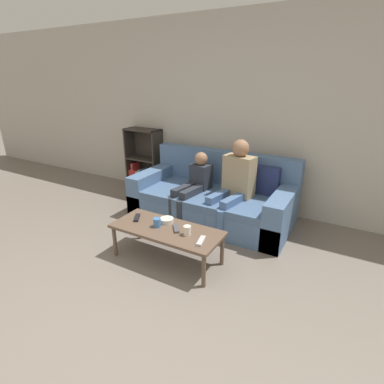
{
  "coord_description": "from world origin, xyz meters",
  "views": [
    {
      "loc": [
        1.45,
        -1.1,
        1.79
      ],
      "look_at": [
        -0.12,
        1.66,
        0.57
      ],
      "focal_mm": 28.0,
      "sensor_mm": 36.0,
      "label": 1
    }
  ],
  "objects_px": {
    "tv_remote_0": "(201,241)",
    "snack_bowl": "(167,220)",
    "person_child": "(194,183)",
    "person_adult": "(235,179)",
    "tv_remote_2": "(176,228)",
    "cup_far": "(187,230)",
    "coffee_table": "(167,231)",
    "cup_near": "(157,223)",
    "couch": "(214,199)",
    "bookshelf": "(144,165)",
    "tv_remote_1": "(137,218)"
  },
  "relations": [
    {
      "from": "bookshelf",
      "to": "coffee_table",
      "type": "xyz_separation_m",
      "value": [
        1.55,
        -1.62,
        -0.08
      ]
    },
    {
      "from": "snack_bowl",
      "to": "coffee_table",
      "type": "bearing_deg",
      "value": -57.33
    },
    {
      "from": "tv_remote_0",
      "to": "tv_remote_2",
      "type": "distance_m",
      "value": 0.34
    },
    {
      "from": "tv_remote_1",
      "to": "snack_bowl",
      "type": "relative_size",
      "value": 1.18
    },
    {
      "from": "cup_far",
      "to": "tv_remote_0",
      "type": "distance_m",
      "value": 0.19
    },
    {
      "from": "bookshelf",
      "to": "person_adult",
      "type": "height_order",
      "value": "person_adult"
    },
    {
      "from": "bookshelf",
      "to": "coffee_table",
      "type": "bearing_deg",
      "value": -46.15
    },
    {
      "from": "coffee_table",
      "to": "snack_bowl",
      "type": "height_order",
      "value": "snack_bowl"
    },
    {
      "from": "tv_remote_1",
      "to": "tv_remote_2",
      "type": "bearing_deg",
      "value": -30.45
    },
    {
      "from": "coffee_table",
      "to": "cup_far",
      "type": "relative_size",
      "value": 12.08
    },
    {
      "from": "bookshelf",
      "to": "tv_remote_2",
      "type": "height_order",
      "value": "bookshelf"
    },
    {
      "from": "couch",
      "to": "coffee_table",
      "type": "xyz_separation_m",
      "value": [
        0.03,
        -1.16,
        0.06
      ]
    },
    {
      "from": "couch",
      "to": "snack_bowl",
      "type": "bearing_deg",
      "value": -92.66
    },
    {
      "from": "tv_remote_1",
      "to": "person_child",
      "type": "bearing_deg",
      "value": 50.22
    },
    {
      "from": "person_child",
      "to": "tv_remote_2",
      "type": "relative_size",
      "value": 5.42
    },
    {
      "from": "couch",
      "to": "cup_far",
      "type": "distance_m",
      "value": 1.21
    },
    {
      "from": "person_adult",
      "to": "cup_far",
      "type": "height_order",
      "value": "person_adult"
    },
    {
      "from": "coffee_table",
      "to": "tv_remote_2",
      "type": "relative_size",
      "value": 7.02
    },
    {
      "from": "snack_bowl",
      "to": "tv_remote_2",
      "type": "bearing_deg",
      "value": -26.94
    },
    {
      "from": "tv_remote_1",
      "to": "couch",
      "type": "bearing_deg",
      "value": 40.92
    },
    {
      "from": "couch",
      "to": "person_child",
      "type": "distance_m",
      "value": 0.35
    },
    {
      "from": "couch",
      "to": "person_adult",
      "type": "relative_size",
      "value": 1.88
    },
    {
      "from": "person_child",
      "to": "cup_far",
      "type": "height_order",
      "value": "person_child"
    },
    {
      "from": "couch",
      "to": "snack_bowl",
      "type": "xyz_separation_m",
      "value": [
        -0.05,
        -1.04,
        0.12
      ]
    },
    {
      "from": "person_adult",
      "to": "tv_remote_2",
      "type": "xyz_separation_m",
      "value": [
        -0.2,
        -1.03,
        -0.25
      ]
    },
    {
      "from": "cup_far",
      "to": "person_adult",
      "type": "bearing_deg",
      "value": 87.36
    },
    {
      "from": "couch",
      "to": "cup_near",
      "type": "bearing_deg",
      "value": -93.78
    },
    {
      "from": "person_child",
      "to": "tv_remote_0",
      "type": "bearing_deg",
      "value": -49.63
    },
    {
      "from": "cup_near",
      "to": "tv_remote_0",
      "type": "bearing_deg",
      "value": -5.03
    },
    {
      "from": "tv_remote_1",
      "to": "coffee_table",
      "type": "bearing_deg",
      "value": -34.49
    },
    {
      "from": "cup_far",
      "to": "couch",
      "type": "bearing_deg",
      "value": 103.29
    },
    {
      "from": "coffee_table",
      "to": "person_adult",
      "type": "bearing_deg",
      "value": 74.23
    },
    {
      "from": "coffee_table",
      "to": "cup_near",
      "type": "height_order",
      "value": "cup_near"
    },
    {
      "from": "person_adult",
      "to": "tv_remote_1",
      "type": "distance_m",
      "value": 1.27
    },
    {
      "from": "tv_remote_1",
      "to": "snack_bowl",
      "type": "height_order",
      "value": "snack_bowl"
    },
    {
      "from": "tv_remote_0",
      "to": "bookshelf",
      "type": "bearing_deg",
      "value": 127.28
    },
    {
      "from": "tv_remote_0",
      "to": "snack_bowl",
      "type": "height_order",
      "value": "snack_bowl"
    },
    {
      "from": "tv_remote_2",
      "to": "coffee_table",
      "type": "bearing_deg",
      "value": 157.97
    },
    {
      "from": "person_child",
      "to": "person_adult",
      "type": "bearing_deg",
      "value": 13.63
    },
    {
      "from": "cup_far",
      "to": "cup_near",
      "type": "bearing_deg",
      "value": -179.32
    },
    {
      "from": "person_adult",
      "to": "cup_far",
      "type": "relative_size",
      "value": 11.65
    },
    {
      "from": "tv_remote_2",
      "to": "person_adult",
      "type": "bearing_deg",
      "value": 40.46
    },
    {
      "from": "person_adult",
      "to": "tv_remote_1",
      "type": "xyz_separation_m",
      "value": [
        -0.7,
        -1.03,
        -0.25
      ]
    },
    {
      "from": "snack_bowl",
      "to": "bookshelf",
      "type": "bearing_deg",
      "value": 134.58
    },
    {
      "from": "bookshelf",
      "to": "tv_remote_0",
      "type": "xyz_separation_m",
      "value": [
        1.98,
        -1.68,
        -0.03
      ]
    },
    {
      "from": "cup_far",
      "to": "snack_bowl",
      "type": "height_order",
      "value": "cup_far"
    },
    {
      "from": "person_child",
      "to": "cup_near",
      "type": "height_order",
      "value": "person_child"
    },
    {
      "from": "cup_near",
      "to": "cup_far",
      "type": "bearing_deg",
      "value": 0.68
    },
    {
      "from": "bookshelf",
      "to": "person_adult",
      "type": "distance_m",
      "value": 1.95
    },
    {
      "from": "tv_remote_1",
      "to": "snack_bowl",
      "type": "distance_m",
      "value": 0.34
    }
  ]
}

